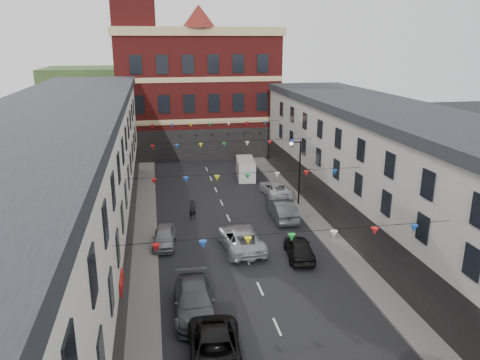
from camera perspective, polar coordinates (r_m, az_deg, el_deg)
ground at (r=29.13m, az=2.46°, el=-13.11°), size 160.00×160.00×0.00m
pavement_left at (r=30.27m, az=-11.56°, el=-12.08°), size 1.80×64.00×0.15m
pavement_right at (r=32.82m, az=13.66°, el=-9.85°), size 1.80×64.00×0.15m
terrace_left at (r=27.83m, az=-22.32°, el=-3.74°), size 8.40×56.00×10.70m
terrace_right at (r=32.53m, az=22.83°, el=-1.87°), size 8.40×56.00×9.70m
civic_building at (r=63.15m, az=-5.31°, el=10.82°), size 20.60×13.30×18.50m
clock_tower at (r=59.64m, az=-12.71°, el=16.71°), size 5.60×5.60×30.00m
distant_hill at (r=87.15m, az=-9.45°, el=10.18°), size 40.00×14.00×10.00m
street_lamp at (r=41.90m, az=6.98°, el=1.93°), size 1.10×0.36×6.00m
car_left_c at (r=22.84m, az=-3.03°, el=-20.23°), size 2.88×5.57×1.50m
car_left_d at (r=26.52m, az=-5.60°, el=-14.45°), size 2.35×5.50×1.58m
car_left_e at (r=34.83m, az=-9.22°, el=-6.88°), size 1.98×4.11×1.35m
car_right_d at (r=32.77m, az=7.26°, el=-8.26°), size 2.26×4.46×1.46m
car_right_e at (r=39.53m, az=5.16°, el=-3.60°), size 1.85×5.05×1.65m
car_right_f at (r=45.52m, az=4.31°, el=-1.01°), size 2.53×5.11×1.39m
moving_car at (r=33.88m, az=0.10°, el=-7.11°), size 3.04×5.96×1.61m
white_van at (r=51.06m, az=0.68°, el=1.39°), size 2.30×4.82×2.06m
pedestrian at (r=39.39m, az=-5.80°, el=-3.62°), size 0.74×0.61×1.74m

